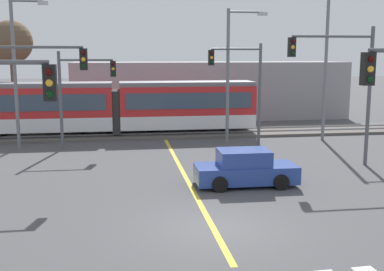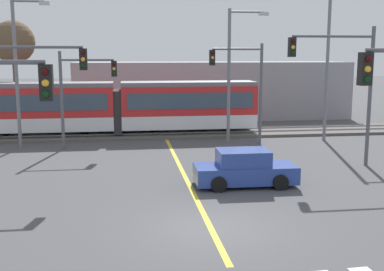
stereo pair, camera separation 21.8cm
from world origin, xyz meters
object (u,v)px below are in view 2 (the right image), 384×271
Objects in this scene: traffic_light_far_left at (81,86)px; traffic_light_far_right at (244,78)px; street_lamp_east at (331,52)px; traffic_light_mid_right at (344,75)px; street_lamp_west at (19,64)px; sedan_crossing at (245,169)px; street_lamp_centre at (233,67)px; bare_tree_far_west at (13,43)px; light_rail_tram at (118,106)px; traffic_light_mid_left at (21,86)px.

traffic_light_far_right is at bearing 0.45° from traffic_light_far_left.
street_lamp_east is (15.18, 0.67, 1.91)m from traffic_light_far_left.
traffic_light_mid_right is 0.79× the size of street_lamp_west.
traffic_light_far_right is (2.20, 9.18, 3.31)m from sedan_crossing.
street_lamp_west is (-10.80, 9.74, 4.15)m from sedan_crossing.
traffic_light_mid_right is 0.83× the size of street_lamp_centre.
sedan_crossing is 0.54× the size of bare_tree_far_west.
traffic_light_far_right is at bearing 76.54° from sedan_crossing.
light_rail_tram is 8.22m from street_lamp_centre.
sedan_crossing is 10.89m from street_lamp_centre.
bare_tree_far_west is (-1.95, 7.84, 1.38)m from street_lamp_west.
traffic_light_far_left is 9.15m from street_lamp_centre.
bare_tree_far_west is (-14.45, 7.59, 1.55)m from street_lamp_centre.
street_lamp_east reaches higher than light_rail_tram.
street_lamp_centre reaches higher than traffic_light_mid_right.
traffic_light_far_left is at bearing -57.49° from bare_tree_far_west.
traffic_light_mid_left is at bearing -143.05° from street_lamp_centre.
traffic_light_mid_right is at bearing 3.80° from traffic_light_mid_left.
traffic_light_far_left is (-12.84, 6.31, -0.78)m from traffic_light_mid_right.
traffic_light_far_right is at bearing -173.98° from street_lamp_east.
traffic_light_mid_left is at bearing -103.93° from traffic_light_far_left.
traffic_light_far_right is 0.71× the size of street_lamp_west.
traffic_light_far_left is at bearing -10.43° from street_lamp_west.
street_lamp_centre is 6.20m from street_lamp_east.
sedan_crossing is at bearing -67.89° from light_rail_tram.
street_lamp_west is at bearing -178.86° from street_lamp_centre.
traffic_light_mid_right is 14.69m from traffic_light_mid_left.
bare_tree_far_west is (-14.94, 8.40, 2.21)m from traffic_light_far_right.
street_lamp_west is at bearing 101.78° from traffic_light_mid_left.
street_lamp_west is at bearing -147.24° from light_rail_tram.
street_lamp_centre is at bearing 177.98° from street_lamp_east.
traffic_light_mid_left is (-9.15, 1.83, 3.41)m from sedan_crossing.
street_lamp_west reaches higher than street_lamp_centre.
street_lamp_east reaches higher than traffic_light_far_left.
light_rail_tram is 3.05× the size of traffic_light_far_right.
traffic_light_far_left is 0.69× the size of street_lamp_centre.
street_lamp_west reaches higher than sedan_crossing.
light_rail_tram is 15.26m from traffic_light_mid_right.
light_rail_tram is 2.97× the size of traffic_light_mid_left.
sedan_crossing is 0.43× the size of street_lamp_east.
traffic_light_mid_right reaches higher than traffic_light_far_right.
street_lamp_west reaches higher than traffic_light_mid_right.
light_rail_tram is at bearing 71.71° from traffic_light_mid_left.
light_rail_tram is at bearing 136.21° from traffic_light_mid_right.
street_lamp_east is at bearing 51.28° from sedan_crossing.
traffic_light_mid_left is (-14.65, -0.97, -0.33)m from traffic_light_mid_right.
traffic_light_mid_right is 23.55m from bare_tree_far_west.
traffic_light_far_right is at bearing -28.13° from light_rail_tram.
traffic_light_far_right reaches higher than traffic_light_far_left.
street_lamp_east is (6.13, -0.22, 0.89)m from street_lamp_centre.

